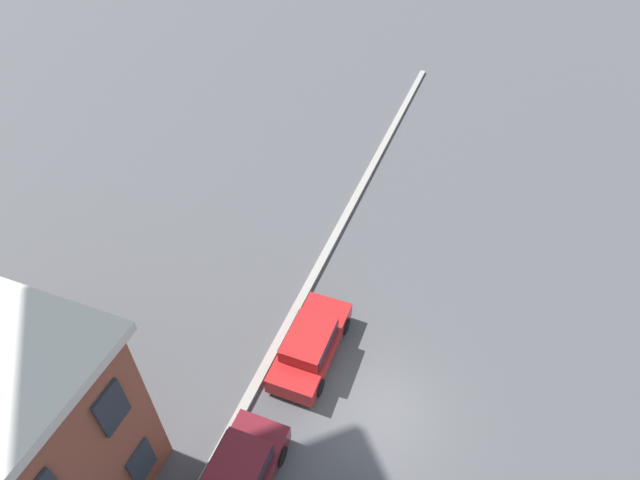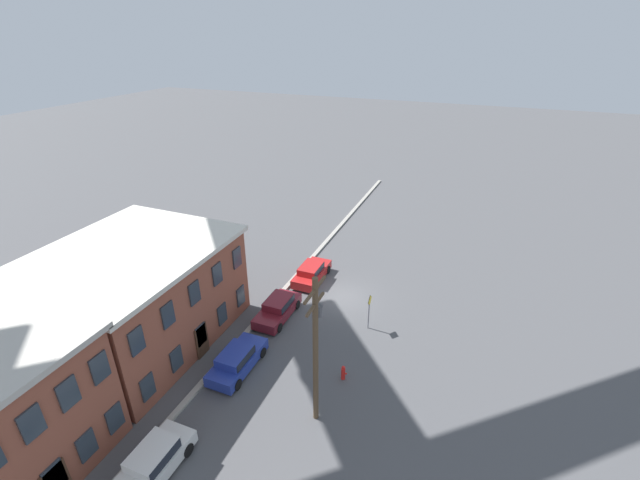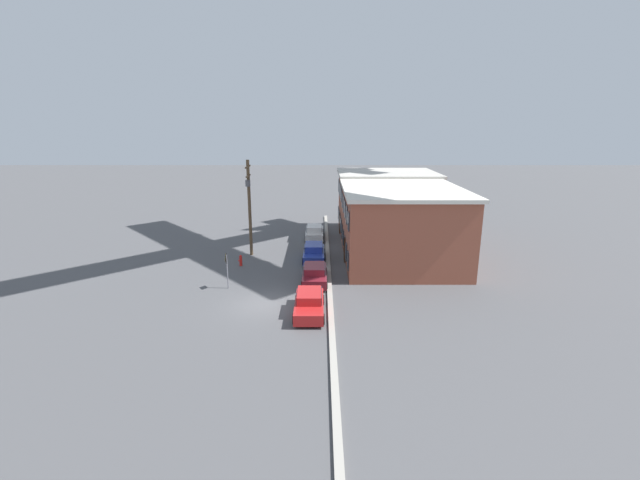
% 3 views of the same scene
% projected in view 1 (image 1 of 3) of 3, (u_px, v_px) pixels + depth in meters
% --- Properties ---
extents(ground_plane, '(200.00, 200.00, 0.00)m').
position_uv_depth(ground_plane, '(380.00, 413.00, 17.26)').
color(ground_plane, '#4C4C4F').
extents(kerb_strip, '(56.00, 0.36, 0.16)m').
position_uv_depth(kerb_strip, '(263.00, 372.00, 18.39)').
color(kerb_strip, '#9E998E').
rests_on(kerb_strip, ground_plane).
extents(car_red, '(4.40, 1.92, 1.43)m').
position_uv_depth(car_red, '(310.00, 343.00, 18.51)').
color(car_red, '#B21E1E').
rests_on(car_red, ground_plane).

